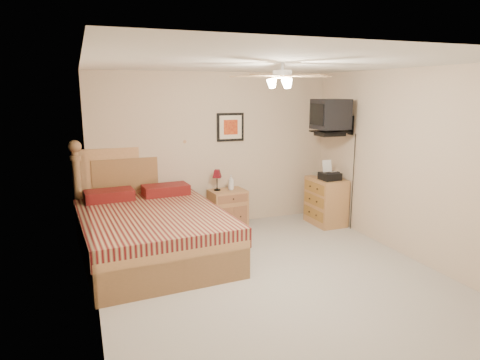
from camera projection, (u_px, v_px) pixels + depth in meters
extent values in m
plane|color=#A9A398|center=(271.00, 276.00, 5.19)|extent=(4.50, 4.50, 0.00)
cube|color=white|center=(274.00, 63.00, 4.68)|extent=(4.00, 4.50, 0.04)
cube|color=beige|center=(215.00, 150.00, 7.00)|extent=(4.00, 0.04, 2.50)
cube|color=beige|center=(414.00, 236.00, 2.88)|extent=(4.00, 0.04, 2.50)
cube|color=beige|center=(90.00, 189.00, 4.25)|extent=(0.04, 4.50, 2.50)
cube|color=beige|center=(410.00, 165.00, 5.63)|extent=(0.04, 4.50, 2.50)
cube|color=#A87146|center=(228.00, 209.00, 7.01)|extent=(0.60, 0.47, 0.62)
imported|color=silver|center=(231.00, 182.00, 6.95)|extent=(0.12, 0.12, 0.25)
cube|color=black|center=(230.00, 127.00, 7.00)|extent=(0.46, 0.04, 0.46)
cube|color=#A5773E|center=(326.00, 201.00, 7.15)|extent=(0.47, 0.67, 0.78)
imported|color=#B7A68E|center=(317.00, 176.00, 7.21)|extent=(0.28, 0.32, 0.02)
imported|color=tan|center=(318.00, 174.00, 7.23)|extent=(0.28, 0.32, 0.02)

